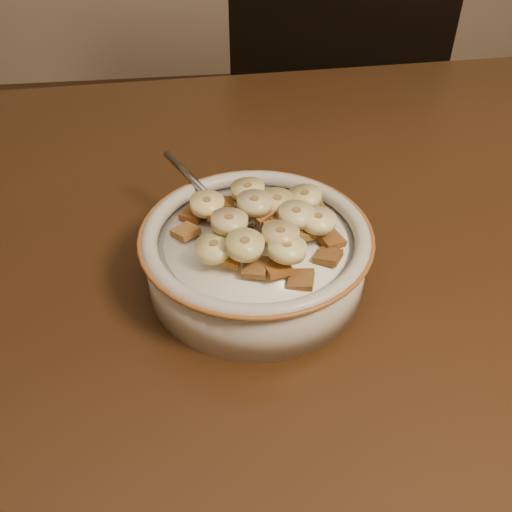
{
  "coord_description": "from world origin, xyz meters",
  "views": [
    {
      "loc": [
        -0.14,
        -0.42,
        1.11
      ],
      "look_at": [
        -0.09,
        -0.03,
        0.78
      ],
      "focal_mm": 40.0,
      "sensor_mm": 36.0,
      "label": 1
    }
  ],
  "objects": [
    {
      "name": "banana_slice_6",
      "position": [
        -0.09,
        -0.01,
        0.83
      ],
      "size": [
        0.03,
        0.03,
        0.01
      ],
      "primitive_type": "cylinder",
      "rotation": [
        -0.02,
        0.04,
        0.11
      ],
      "color": "beige",
      "rests_on": "milk"
    },
    {
      "name": "cereal_square_5",
      "position": [
        -0.03,
        -0.04,
        0.8
      ],
      "size": [
        0.03,
        0.03,
        0.01
      ],
      "primitive_type": "cube",
      "rotation": [
        0.05,
        0.15,
        0.38
      ],
      "color": "brown",
      "rests_on": "milk"
    },
    {
      "name": "cereal_square_2",
      "position": [
        -0.07,
        -0.02,
        0.81
      ],
      "size": [
        0.03,
        0.03,
        0.01
      ],
      "primitive_type": "cube",
      "rotation": [
        -0.15,
        0.06,
        0.38
      ],
      "color": "brown",
      "rests_on": "milk"
    },
    {
      "name": "spoon",
      "position": [
        -0.11,
        -0.0,
        0.8
      ],
      "size": [
        0.06,
        0.06,
        0.01
      ],
      "primitive_type": "ellipsoid",
      "rotation": [
        0.0,
        0.0,
        3.71
      ],
      "color": "#959CA6",
      "rests_on": "cereal_bowl"
    },
    {
      "name": "cereal_square_1",
      "position": [
        -0.07,
        -0.04,
        0.81
      ],
      "size": [
        0.03,
        0.03,
        0.01
      ],
      "primitive_type": "cube",
      "rotation": [
        -0.23,
        -0.03,
        0.85
      ],
      "color": "brown",
      "rests_on": "milk"
    },
    {
      "name": "banana_slice_0",
      "position": [
        -0.07,
        -0.01,
        0.82
      ],
      "size": [
        0.04,
        0.04,
        0.01
      ],
      "primitive_type": "cylinder",
      "rotation": [
        0.13,
        0.03,
        0.56
      ],
      "color": "#D0C56C",
      "rests_on": "milk"
    },
    {
      "name": "chair",
      "position": [
        0.16,
        0.5,
        0.49
      ],
      "size": [
        0.52,
        0.52,
        0.98
      ],
      "primitive_type": "cube",
      "rotation": [
        0.0,
        0.0,
        -0.23
      ],
      "color": "black",
      "rests_on": "floor"
    },
    {
      "name": "cereal_square_17",
      "position": [
        -0.09,
        0.02,
        0.8
      ],
      "size": [
        0.03,
        0.03,
        0.01
      ],
      "primitive_type": "cube",
      "rotation": [
        0.08,
        0.02,
        2.36
      ],
      "color": "brown",
      "rests_on": "milk"
    },
    {
      "name": "cereal_square_14",
      "position": [
        -0.1,
        -0.07,
        0.81
      ],
      "size": [
        0.03,
        0.03,
        0.01
      ],
      "primitive_type": "cube",
      "rotation": [
        -0.16,
        0.14,
        2.79
      ],
      "color": "brown",
      "rests_on": "milk"
    },
    {
      "name": "banana_slice_5",
      "position": [
        -0.05,
        0.0,
        0.82
      ],
      "size": [
        0.04,
        0.04,
        0.01
      ],
      "primitive_type": "cylinder",
      "rotation": [
        -0.11,
        -0.05,
        0.86
      ],
      "color": "#D6C27E",
      "rests_on": "milk"
    },
    {
      "name": "cereal_square_12",
      "position": [
        -0.1,
        0.03,
        0.8
      ],
      "size": [
        0.03,
        0.03,
        0.01
      ],
      "primitive_type": "cube",
      "rotation": [
        0.19,
        -0.07,
        1.05
      ],
      "color": "brown",
      "rests_on": "milk"
    },
    {
      "name": "banana_slice_7",
      "position": [
        -0.1,
        0.02,
        0.82
      ],
      "size": [
        0.03,
        0.03,
        0.01
      ],
      "primitive_type": "cylinder",
      "rotation": [
        0.04,
        0.07,
        3.08
      ],
      "color": "#DCCF70",
      "rests_on": "milk"
    },
    {
      "name": "cereal_square_6",
      "position": [
        -0.04,
        0.0,
        0.8
      ],
      "size": [
        0.02,
        0.02,
        0.01
      ],
      "primitive_type": "cube",
      "rotation": [
        0.22,
        -0.13,
        0.03
      ],
      "color": "brown",
      "rests_on": "milk"
    },
    {
      "name": "banana_slice_11",
      "position": [
        -0.11,
        -0.07,
        0.83
      ],
      "size": [
        0.04,
        0.04,
        0.01
      ],
      "primitive_type": "cylinder",
      "rotation": [
        0.14,
        -0.04,
        0.94
      ],
      "color": "#D4CA74",
      "rests_on": "milk"
    },
    {
      "name": "banana_slice_4",
      "position": [
        -0.08,
        -0.06,
        0.83
      ],
      "size": [
        0.04,
        0.04,
        0.01
      ],
      "primitive_type": "cylinder",
      "rotation": [
        -0.0,
        0.09,
        0.7
      ],
      "color": "tan",
      "rests_on": "milk"
    },
    {
      "name": "cereal_square_27",
      "position": [
        -0.09,
        0.03,
        0.8
      ],
      "size": [
        0.03,
        0.02,
        0.01
      ],
      "primitive_type": "cube",
      "rotation": [
        -0.19,
        0.09,
        1.83
      ],
      "color": "brown",
      "rests_on": "milk"
    },
    {
      "name": "cereal_square_0",
      "position": [
        -0.08,
        -0.04,
        0.82
      ],
      "size": [
        0.02,
        0.03,
        0.01
      ],
      "primitive_type": "cube",
      "rotation": [
        0.17,
        -0.0,
        0.25
      ],
      "color": "brown",
      "rests_on": "milk"
    },
    {
      "name": "cereal_square_25",
      "position": [
        -0.07,
        -0.09,
        0.8
      ],
      "size": [
        0.03,
        0.03,
        0.01
      ],
      "primitive_type": "cube",
      "rotation": [
        -0.2,
        -0.1,
        1.28
      ],
      "color": "olive",
      "rests_on": "milk"
    },
    {
      "name": "cereal_square_7",
      "position": [
        -0.12,
        -0.03,
        0.82
      ],
      "size": [
        0.03,
        0.03,
        0.01
      ],
      "primitive_type": "cube",
      "rotation": [
        -0.07,
        0.1,
        2.04
      ],
      "color": "brown",
      "rests_on": "milk"
    },
    {
      "name": "cereal_square_18",
      "position": [
        -0.08,
        -0.03,
        0.82
      ],
      "size": [
        0.03,
        0.03,
        0.01
      ],
      "primitive_type": "cube",
      "rotation": [
        -0.17,
        0.09,
        2.1
      ],
      "color": "brown",
      "rests_on": "milk"
    },
    {
      "name": "banana_slice_2",
      "position": [
        -0.07,
        -0.07,
        0.82
      ],
      "size": [
        0.04,
        0.04,
        0.01
      ],
      "primitive_type": "cylinder",
      "rotation": [
        0.11,
        0.01,
        2.05
      ],
      "color": "#F5ECA1",
      "rests_on": "milk"
    },
    {
      "name": "cereal_square_11",
      "position": [
        -0.15,
        0.01,
        0.8
      ],
      "size": [
        0.03,
        0.03,
        0.01
      ],
      "primitive_type": "cube",
      "rotation": [
        -0.07,
        0.07,
        0.99
      ],
      "color": "brown",
      "rests_on": "milk"
    },
    {
      "name": "banana_slice_9",
      "position": [
        -0.13,
        0.01,
        0.82
      ],
      "size": [
        0.04,
        0.04,
        0.01
      ],
      "primitive_type": "cylinder",
      "rotation": [
        -0.03,
        -0.08,
        2.65
      ],
      "color": "#FAE98E",
      "rests_on": "milk"
    },
    {
      "name": "cereal_square_23",
      "position": [
        -0.13,
        0.0,
        0.81
      ],
      "size": [
        0.02,
        0.02,
        0.01
      ],
      "primitive_type": "cube",
      "rotation": [
        0.02,
        0.14,
        0.2
      ],
      "color": "brown",
      "rests_on": "milk"
    },
    {
      "name": "cereal_square_26",
      "position": [
        -0.1,
        0.04,
        0.8
      ],
      "size": [
        0.02,
        0.02,
        0.01
      ],
      "primitive_type": "cube",
      "rotation": [
        -0.02,
        0.02,
        0.2
      ],
      "color": "#93582F",
      "rests_on": "milk"
    },
    {
      "name": "cereal_square_28",
      "position": [
        -0.09,
        0.03,
        0.81
      ],
      "size": [
        0.03,
        0.03,
        0.01
      ],
      "primitive_type": "cube",
      "rotation": [
        -0.16,
        -0.12,
        0.68
      ],
      "color": "brown",
      "rests_on": "milk"
    },
    {
      "name": "milk",
      "position": [
        -0.09,
        -0.03,
        0.8
      ],
      "size": [
        0.16,
        0.16,
        0.0
      ],
      "primitive_type": "cylinder",
      "color": "white",
      "rests_on": "cereal_bowl"
    },
    {
      "name": "cereal_square_20",
      "position": [
        -0.05,
        -0.02,
        0.81
      ],
      "size": [
        0.02,
        0.02,
        0.01
      ],
      "primitive_type": "cube",
      "rotation": [
        0.21,
        0.08,
        1.76
      ],
      "color": "brown",
      "rests_on": "milk"
    },
    {
      "name": "cereal_square_15",
      "position": [
        -0.04,
        0.01,
        0.8
      ],
      "size": [
        0.02,
        0.02,
        0.01
      ],
      "primitive_type": "cube",
      "rotation": [
        -0.11,
        -0.04,
        2.93
      ],
      "color": "brown",
      "rests_on": "milk"
    },
    {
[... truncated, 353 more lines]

